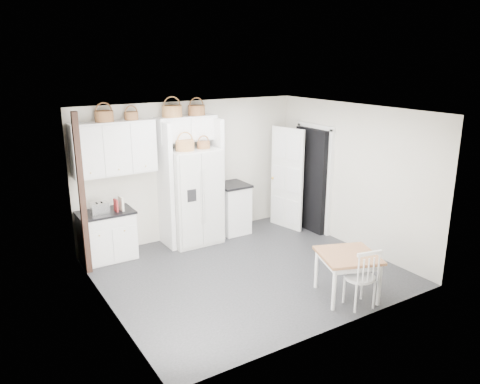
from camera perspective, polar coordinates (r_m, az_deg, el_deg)
floor at (r=7.76m, az=0.90°, el=-9.63°), size 4.50×4.50×0.00m
ceiling at (r=7.03m, az=0.99°, el=9.84°), size 4.50×4.50×0.00m
wall_back at (r=8.98m, az=-6.01°, el=2.70°), size 4.50×0.00×4.50m
wall_left at (r=6.41m, az=-16.24°, el=-3.39°), size 0.00×4.00×4.00m
wall_right at (r=8.68m, az=13.53°, el=1.87°), size 0.00×4.00×4.00m
refrigerator at (r=8.70m, az=-5.77°, el=-0.50°), size 0.92×0.74×1.79m
base_cab_left at (r=8.37m, az=-15.87°, el=-5.22°), size 0.89×0.56×0.82m
base_cab_right at (r=9.28m, az=-1.01°, el=-2.07°), size 0.54×0.65×0.95m
dining_table at (r=7.05m, az=12.88°, el=-9.86°), size 1.02×1.02×0.66m
windsor_chair at (r=6.78m, az=14.42°, el=-10.05°), size 0.49×0.46×0.87m
counter_left at (r=8.23m, az=-16.10°, el=-2.44°), size 0.92×0.60×0.04m
counter_right at (r=9.14m, az=-1.02°, el=0.89°), size 0.58×0.69×0.04m
toaster at (r=8.08m, az=-16.74°, el=-1.95°), size 0.30×0.18×0.20m
cookbook_red at (r=8.16m, az=-14.89°, el=-1.58°), size 0.04×0.14×0.21m
cookbook_cream at (r=8.18m, az=-14.29°, el=-1.38°), size 0.05×0.16×0.24m
basket_upper_b at (r=8.05m, az=-16.23°, el=8.86°), size 0.30×0.30×0.18m
basket_upper_c at (r=8.19m, az=-13.10°, el=9.03°), size 0.23×0.23×0.13m
basket_bridge_a at (r=8.46m, az=-8.28°, el=9.72°), size 0.36×0.36×0.20m
basket_bridge_b at (r=8.66m, az=-5.32°, el=9.89°), size 0.32×0.32×0.18m
basket_fridge_a at (r=8.32m, az=-6.72°, el=5.66°), size 0.34×0.34×0.18m
basket_fridge_b at (r=8.48m, az=-4.47°, el=5.74°), size 0.24×0.24×0.13m
upper_cabinet at (r=8.16m, az=-15.12°, el=5.19°), size 1.40×0.34×0.90m
bridge_cabinet at (r=8.61m, az=-6.57°, el=7.70°), size 1.12×0.34×0.45m
fridge_panel_left at (r=8.48m, az=-9.09°, el=0.75°), size 0.08×0.60×2.30m
fridge_panel_right at (r=8.91m, az=-3.05°, el=1.68°), size 0.08×0.60×2.30m
trim_post at (r=7.67m, az=-18.71°, el=-0.40°), size 0.09×0.09×2.60m
doorway_void at (r=9.39m, az=8.72°, el=1.47°), size 0.18×0.85×2.05m
door_slab at (r=9.42m, az=5.73°, el=1.62°), size 0.21×0.79×2.05m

